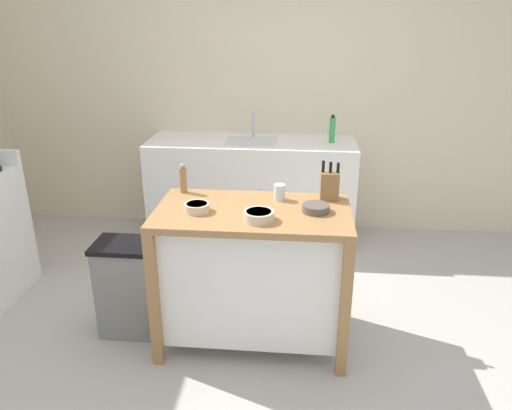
{
  "coord_description": "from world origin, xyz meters",
  "views": [
    {
      "loc": [
        0.3,
        -2.44,
        1.94
      ],
      "look_at": [
        0.04,
        0.36,
        0.84
      ],
      "focal_mm": 34.2,
      "sensor_mm": 36.0,
      "label": 1
    }
  ],
  "objects_px": {
    "trash_bin": "(127,287)",
    "bowl_ceramic_wide": "(316,208)",
    "drinking_cup": "(280,192)",
    "bottle_spray_cleaner": "(332,130)",
    "bowl_ceramic_small": "(259,216)",
    "bowl_stoneware_deep": "(197,207)",
    "kitchen_island": "(253,269)",
    "knife_block": "(330,185)",
    "sink_faucet": "(253,125)",
    "pepper_grinder": "(183,179)"
  },
  "relations": [
    {
      "from": "trash_bin",
      "to": "bowl_ceramic_wide",
      "type": "bearing_deg",
      "value": -0.48
    },
    {
      "from": "drinking_cup",
      "to": "bottle_spray_cleaner",
      "type": "relative_size",
      "value": 0.41
    },
    {
      "from": "bowl_ceramic_small",
      "to": "bowl_stoneware_deep",
      "type": "relative_size",
      "value": 1.16
    },
    {
      "from": "trash_bin",
      "to": "kitchen_island",
      "type": "bearing_deg",
      "value": -0.74
    },
    {
      "from": "knife_block",
      "to": "trash_bin",
      "type": "bearing_deg",
      "value": -170.62
    },
    {
      "from": "bowl_ceramic_small",
      "to": "trash_bin",
      "type": "distance_m",
      "value": 1.06
    },
    {
      "from": "knife_block",
      "to": "sink_faucet",
      "type": "height_order",
      "value": "sink_faucet"
    },
    {
      "from": "knife_block",
      "to": "bottle_spray_cleaner",
      "type": "relative_size",
      "value": 1.01
    },
    {
      "from": "trash_bin",
      "to": "knife_block",
      "type": "bearing_deg",
      "value": 9.38
    },
    {
      "from": "bowl_ceramic_small",
      "to": "pepper_grinder",
      "type": "bearing_deg",
      "value": 141.47
    },
    {
      "from": "sink_faucet",
      "to": "drinking_cup",
      "type": "bearing_deg",
      "value": -78.3
    },
    {
      "from": "kitchen_island",
      "to": "sink_faucet",
      "type": "height_order",
      "value": "sink_faucet"
    },
    {
      "from": "bottle_spray_cleaner",
      "to": "pepper_grinder",
      "type": "bearing_deg",
      "value": -127.87
    },
    {
      "from": "drinking_cup",
      "to": "bottle_spray_cleaner",
      "type": "height_order",
      "value": "bottle_spray_cleaner"
    },
    {
      "from": "knife_block",
      "to": "pepper_grinder",
      "type": "xyz_separation_m",
      "value": [
        -0.91,
        0.03,
        -0.0
      ]
    },
    {
      "from": "bowl_ceramic_wide",
      "to": "drinking_cup",
      "type": "height_order",
      "value": "drinking_cup"
    },
    {
      "from": "pepper_grinder",
      "to": "sink_faucet",
      "type": "height_order",
      "value": "sink_faucet"
    },
    {
      "from": "bowl_ceramic_small",
      "to": "bowl_stoneware_deep",
      "type": "height_order",
      "value": "bowl_ceramic_small"
    },
    {
      "from": "bowl_ceramic_wide",
      "to": "bottle_spray_cleaner",
      "type": "bearing_deg",
      "value": 83.88
    },
    {
      "from": "bowl_ceramic_small",
      "to": "drinking_cup",
      "type": "xyz_separation_m",
      "value": [
        0.1,
        0.33,
        0.02
      ]
    },
    {
      "from": "bowl_stoneware_deep",
      "to": "knife_block",
      "type": "bearing_deg",
      "value": 19.97
    },
    {
      "from": "bowl_stoneware_deep",
      "to": "bowl_ceramic_wide",
      "type": "bearing_deg",
      "value": 5.02
    },
    {
      "from": "bowl_ceramic_wide",
      "to": "kitchen_island",
      "type": "bearing_deg",
      "value": -179.91
    },
    {
      "from": "bowl_ceramic_small",
      "to": "trash_bin",
      "type": "xyz_separation_m",
      "value": [
        -0.85,
        0.17,
        -0.6
      ]
    },
    {
      "from": "bowl_stoneware_deep",
      "to": "pepper_grinder",
      "type": "xyz_separation_m",
      "value": [
        -0.15,
        0.31,
        0.06
      ]
    },
    {
      "from": "drinking_cup",
      "to": "bottle_spray_cleaner",
      "type": "xyz_separation_m",
      "value": [
        0.38,
        1.35,
        0.09
      ]
    },
    {
      "from": "bottle_spray_cleaner",
      "to": "drinking_cup",
      "type": "bearing_deg",
      "value": -105.68
    },
    {
      "from": "drinking_cup",
      "to": "bowl_stoneware_deep",
      "type": "bearing_deg",
      "value": -153.17
    },
    {
      "from": "bowl_stoneware_deep",
      "to": "bottle_spray_cleaner",
      "type": "height_order",
      "value": "bottle_spray_cleaner"
    },
    {
      "from": "knife_block",
      "to": "pepper_grinder",
      "type": "distance_m",
      "value": 0.91
    },
    {
      "from": "bowl_ceramic_small",
      "to": "drinking_cup",
      "type": "height_order",
      "value": "drinking_cup"
    },
    {
      "from": "kitchen_island",
      "to": "bowl_ceramic_wide",
      "type": "height_order",
      "value": "bowl_ceramic_wide"
    },
    {
      "from": "kitchen_island",
      "to": "trash_bin",
      "type": "distance_m",
      "value": 0.82
    },
    {
      "from": "knife_block",
      "to": "bowl_ceramic_small",
      "type": "bearing_deg",
      "value": -136.72
    },
    {
      "from": "drinking_cup",
      "to": "pepper_grinder",
      "type": "relative_size",
      "value": 0.51
    },
    {
      "from": "bowl_ceramic_small",
      "to": "knife_block",
      "type": "bearing_deg",
      "value": 43.28
    },
    {
      "from": "kitchen_island",
      "to": "bowl_stoneware_deep",
      "type": "distance_m",
      "value": 0.52
    },
    {
      "from": "drinking_cup",
      "to": "trash_bin",
      "type": "bearing_deg",
      "value": -170.27
    },
    {
      "from": "bowl_ceramic_small",
      "to": "pepper_grinder",
      "type": "height_order",
      "value": "pepper_grinder"
    },
    {
      "from": "bowl_ceramic_wide",
      "to": "pepper_grinder",
      "type": "xyz_separation_m",
      "value": [
        -0.83,
        0.25,
        0.07
      ]
    },
    {
      "from": "bowl_ceramic_small",
      "to": "bottle_spray_cleaner",
      "type": "xyz_separation_m",
      "value": [
        0.48,
        1.68,
        0.11
      ]
    },
    {
      "from": "sink_faucet",
      "to": "bottle_spray_cleaner",
      "type": "bearing_deg",
      "value": -11.43
    },
    {
      "from": "kitchen_island",
      "to": "bowl_ceramic_small",
      "type": "xyz_separation_m",
      "value": [
        0.05,
        -0.16,
        0.42
      ]
    },
    {
      "from": "sink_faucet",
      "to": "bottle_spray_cleaner",
      "type": "xyz_separation_m",
      "value": [
        0.69,
        -0.14,
        0.0
      ]
    },
    {
      "from": "pepper_grinder",
      "to": "kitchen_island",
      "type": "bearing_deg",
      "value": -28.48
    },
    {
      "from": "kitchen_island",
      "to": "bowl_ceramic_small",
      "type": "relative_size",
      "value": 6.7
    },
    {
      "from": "bowl_ceramic_small",
      "to": "bowl_ceramic_wide",
      "type": "xyz_separation_m",
      "value": [
        0.31,
        0.16,
        -0.01
      ]
    },
    {
      "from": "knife_block",
      "to": "sink_faucet",
      "type": "xyz_separation_m",
      "value": [
        -0.61,
        1.45,
        0.05
      ]
    },
    {
      "from": "bowl_ceramic_wide",
      "to": "trash_bin",
      "type": "height_order",
      "value": "bowl_ceramic_wide"
    },
    {
      "from": "sink_faucet",
      "to": "knife_block",
      "type": "bearing_deg",
      "value": -67.19
    }
  ]
}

